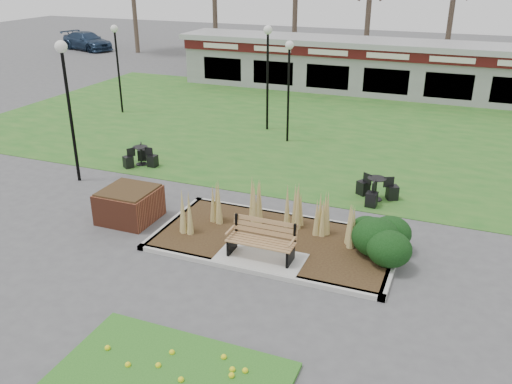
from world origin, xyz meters
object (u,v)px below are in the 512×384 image
at_px(bistro_set_a, 141,159).
at_px(food_pavilion, 391,68).
at_px(brick_planter, 129,204).
at_px(lamp_post_far_left, 268,55).
at_px(bistro_set_c, 376,192).
at_px(lamp_post_near_left, 66,81).
at_px(car_blue, 87,41).
at_px(car_silver, 216,50).
at_px(lamp_post_mid_right, 289,69).
at_px(park_bench, 262,239).
at_px(lamp_post_mid_left, 116,50).
at_px(car_black, 234,57).

bearing_deg(bistro_set_a, food_pavilion, 66.17).
relative_size(brick_planter, lamp_post_far_left, 0.34).
bearing_deg(bistro_set_c, lamp_post_far_left, 134.65).
height_order(lamp_post_near_left, car_blue, lamp_post_near_left).
distance_m(lamp_post_far_left, bistro_set_a, 7.20).
bearing_deg(bistro_set_c, car_blue, 141.82).
bearing_deg(bistro_set_c, bistro_set_a, 180.00).
bearing_deg(car_silver, lamp_post_far_left, -159.11).
xyz_separation_m(food_pavilion, bistro_set_c, (1.98, -14.96, -1.21)).
height_order(food_pavilion, lamp_post_mid_right, lamp_post_mid_right).
bearing_deg(lamp_post_near_left, food_pavilion, 65.54).
distance_m(food_pavilion, bistro_set_c, 15.14).
bearing_deg(lamp_post_far_left, bistro_set_c, -45.35).
distance_m(park_bench, lamp_post_mid_right, 10.03).
bearing_deg(car_silver, lamp_post_mid_left, 177.43).
xyz_separation_m(lamp_post_far_left, car_black, (-7.39, 13.04, -2.52)).
distance_m(lamp_post_near_left, bistro_set_a, 3.95).
bearing_deg(park_bench, car_black, 115.45).
bearing_deg(lamp_post_near_left, park_bench, -18.99).
bearing_deg(car_silver, car_blue, 78.45).
xyz_separation_m(park_bench, car_blue, (-26.00, 26.75, 0.14)).
xyz_separation_m(brick_planter, food_pavilion, (4.40, 18.96, 1.00)).
bearing_deg(lamp_post_mid_right, brick_planter, -102.27).
relative_size(food_pavilion, bistro_set_c, 17.88).
bearing_deg(car_silver, lamp_post_near_left, -176.78).
bearing_deg(car_silver, food_pavilion, -128.07).
distance_m(food_pavilion, bistro_set_a, 16.40).
bearing_deg(lamp_post_mid_left, car_silver, 98.98).
height_order(lamp_post_mid_left, lamp_post_far_left, lamp_post_far_left).
relative_size(lamp_post_mid_right, lamp_post_far_left, 0.91).
height_order(park_bench, car_silver, car_silver).
distance_m(lamp_post_mid_left, lamp_post_far_left, 7.68).
height_order(park_bench, lamp_post_mid_right, lamp_post_mid_right).
bearing_deg(car_black, lamp_post_near_left, -158.47).
relative_size(bistro_set_c, car_silver, 0.37).
relative_size(bistro_set_a, car_silver, 0.35).
bearing_deg(food_pavilion, brick_planter, -103.06).
relative_size(brick_planter, lamp_post_near_left, 0.32).
height_order(food_pavilion, bistro_set_a, food_pavilion).
bearing_deg(food_pavilion, lamp_post_near_left, -114.46).
distance_m(brick_planter, bistro_set_a, 4.57).
bearing_deg(food_pavilion, bistro_set_a, -113.83).
distance_m(brick_planter, car_silver, 27.75).
bearing_deg(lamp_post_mid_left, park_bench, -42.93).
height_order(park_bench, brick_planter, park_bench).
xyz_separation_m(brick_planter, car_silver, (-9.70, 26.00, 0.15)).
xyz_separation_m(park_bench, bistro_set_a, (-6.61, 4.75, -0.34)).
relative_size(food_pavilion, lamp_post_mid_left, 5.88).
xyz_separation_m(bistro_set_a, car_black, (-4.69, 18.99, 0.49)).
bearing_deg(bistro_set_c, food_pavilion, 97.52).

